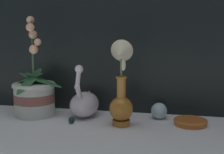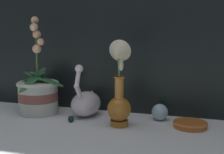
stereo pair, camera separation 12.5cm
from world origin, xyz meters
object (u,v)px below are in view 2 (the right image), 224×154
(blue_vase, at_px, (119,91))
(glass_sphere, at_px, (160,112))
(orchid_potted_plant, at_px, (38,93))
(swan_figurine, at_px, (86,102))
(amber_dish, at_px, (190,124))

(blue_vase, height_order, glass_sphere, blue_vase)
(orchid_potted_plant, height_order, blue_vase, orchid_potted_plant)
(swan_figurine, bearing_deg, orchid_potted_plant, -173.18)
(amber_dish, bearing_deg, blue_vase, -165.86)
(glass_sphere, height_order, amber_dish, glass_sphere)
(amber_dish, bearing_deg, swan_figurine, 175.45)
(orchid_potted_plant, height_order, amber_dish, orchid_potted_plant)
(glass_sphere, bearing_deg, amber_dish, -26.17)
(swan_figurine, distance_m, blue_vase, 0.22)
(swan_figurine, bearing_deg, glass_sphere, 4.83)
(swan_figurine, bearing_deg, blue_vase, -30.06)
(blue_vase, distance_m, amber_dish, 0.30)
(swan_figurine, height_order, glass_sphere, swan_figurine)
(amber_dish, bearing_deg, orchid_potted_plant, 179.22)
(orchid_potted_plant, height_order, swan_figurine, orchid_potted_plant)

